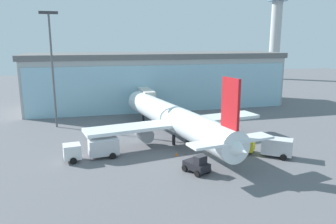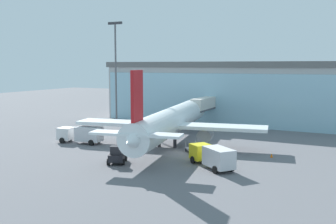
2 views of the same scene
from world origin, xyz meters
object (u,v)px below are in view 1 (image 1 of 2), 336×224
object	(u,v)px
jet_bridge	(144,94)
safety_cone_nose	(176,154)
safety_cone_wingtip	(267,135)
airplane	(175,119)
fuel_truck	(267,146)
baggage_cart	(214,142)
control_tower	(276,26)
catering_truck	(94,148)
pushback_tug	(197,165)
apron_light_mast	(52,61)

from	to	relation	value
jet_bridge	safety_cone_nose	xyz separation A→B (m)	(-0.16, -26.75, -4.27)
safety_cone_nose	safety_cone_wingtip	world-z (taller)	same
safety_cone_wingtip	airplane	bearing A→B (deg)	174.29
fuel_truck	baggage_cart	xyz separation A→B (m)	(-5.26, 6.38, -0.97)
baggage_cart	airplane	bearing A→B (deg)	14.26
airplane	control_tower	bearing A→B (deg)	-51.28
fuel_truck	airplane	bearing A→B (deg)	-5.86
catering_truck	baggage_cart	size ratio (longest dim) A/B	2.37
catering_truck	pushback_tug	xyz separation A→B (m)	(12.14, -8.03, -0.49)
pushback_tug	safety_cone_wingtip	size ratio (longest dim) A/B	6.67
control_tower	airplane	world-z (taller)	control_tower
baggage_cart	pushback_tug	size ratio (longest dim) A/B	0.86
fuel_truck	safety_cone_nose	xyz separation A→B (m)	(-12.28, 3.02, -1.19)
jet_bridge	control_tower	world-z (taller)	control_tower
jet_bridge	fuel_truck	world-z (taller)	jet_bridge
airplane	fuel_truck	bearing A→B (deg)	-144.59
jet_bridge	safety_cone_nose	world-z (taller)	jet_bridge
catering_truck	airplane	bearing A→B (deg)	-164.49
apron_light_mast	safety_cone_wingtip	xyz separation A→B (m)	(35.03, -15.07, -11.94)
pushback_tug	control_tower	bearing A→B (deg)	-61.40
jet_bridge	control_tower	size ratio (longest dim) A/B	0.36
jet_bridge	baggage_cart	bearing A→B (deg)	-164.52
catering_truck	control_tower	bearing A→B (deg)	-140.90
fuel_truck	safety_cone_nose	bearing A→B (deg)	23.99
control_tower	airplane	size ratio (longest dim) A/B	0.97
baggage_cart	safety_cone_wingtip	size ratio (longest dim) A/B	5.76
control_tower	catering_truck	size ratio (longest dim) A/B	4.79
airplane	safety_cone_wingtip	world-z (taller)	airplane
fuel_truck	pushback_tug	size ratio (longest dim) A/B	1.94
jet_bridge	airplane	xyz separation A→B (m)	(1.51, -19.65, -0.96)
control_tower	apron_light_mast	world-z (taller)	control_tower
airplane	safety_cone_nose	bearing A→B (deg)	155.82
catering_truck	safety_cone_nose	bearing A→B (deg)	164.37
airplane	baggage_cart	distance (m)	7.22
baggage_cart	safety_cone_nose	world-z (taller)	baggage_cart
jet_bridge	baggage_cart	distance (m)	24.71
control_tower	baggage_cart	bearing A→B (deg)	-126.54
jet_bridge	safety_cone_nose	distance (m)	27.09
airplane	safety_cone_nose	distance (m)	8.01
catering_truck	baggage_cart	distance (m)	18.42
jet_bridge	safety_cone_wingtip	world-z (taller)	jet_bridge
apron_light_mast	airplane	size ratio (longest dim) A/B	0.56
fuel_truck	catering_truck	bearing A→B (deg)	26.57
airplane	safety_cone_nose	size ratio (longest dim) A/B	67.55
airplane	jet_bridge	bearing A→B (deg)	-6.50
pushback_tug	safety_cone_wingtip	xyz separation A→B (m)	(16.61, 11.88, -0.70)
catering_truck	safety_cone_wingtip	xyz separation A→B (m)	(28.75, 3.86, -1.19)
safety_cone_wingtip	apron_light_mast	bearing A→B (deg)	156.72
baggage_cart	pushback_tug	xyz separation A→B (m)	(-6.18, -9.72, 0.47)
control_tower	baggage_cart	world-z (taller)	control_tower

